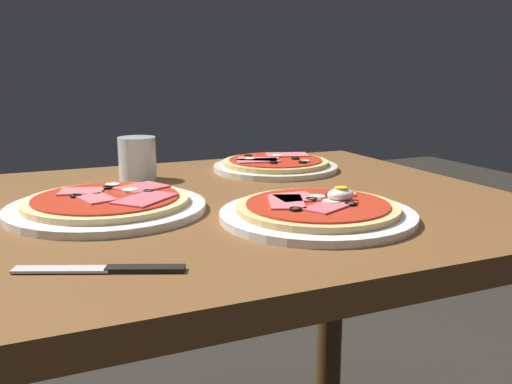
{
  "coord_description": "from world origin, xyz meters",
  "views": [
    {
      "loc": [
        -0.27,
        -0.91,
        0.98
      ],
      "look_at": [
        0.1,
        -0.09,
        0.78
      ],
      "focal_mm": 40.13,
      "sensor_mm": 36.0,
      "label": 1
    }
  ],
  "objects_px": {
    "pizza_foreground": "(318,211)",
    "water_glass_near": "(137,161)",
    "knife": "(112,269)",
    "dining_table": "(185,271)",
    "pizza_across_right": "(107,204)",
    "pizza_across_left": "(275,165)"
  },
  "relations": [
    {
      "from": "dining_table",
      "to": "pizza_across_right",
      "type": "relative_size",
      "value": 3.66
    },
    {
      "from": "pizza_across_left",
      "to": "water_glass_near",
      "type": "relative_size",
      "value": 3.15
    },
    {
      "from": "dining_table",
      "to": "pizza_across_left",
      "type": "height_order",
      "value": "pizza_across_left"
    },
    {
      "from": "pizza_across_right",
      "to": "water_glass_near",
      "type": "bearing_deg",
      "value": 66.68
    },
    {
      "from": "dining_table",
      "to": "water_glass_near",
      "type": "relative_size",
      "value": 13.19
    },
    {
      "from": "pizza_foreground",
      "to": "pizza_across_left",
      "type": "height_order",
      "value": "pizza_foreground"
    },
    {
      "from": "pizza_across_right",
      "to": "water_glass_near",
      "type": "xyz_separation_m",
      "value": [
        0.1,
        0.24,
        0.03
      ]
    },
    {
      "from": "dining_table",
      "to": "knife",
      "type": "distance_m",
      "value": 0.35
    },
    {
      "from": "pizza_across_left",
      "to": "knife",
      "type": "relative_size",
      "value": 1.48
    },
    {
      "from": "knife",
      "to": "pizza_across_right",
      "type": "bearing_deg",
      "value": 81.31
    },
    {
      "from": "pizza_across_right",
      "to": "knife",
      "type": "bearing_deg",
      "value": -98.69
    },
    {
      "from": "pizza_across_left",
      "to": "knife",
      "type": "xyz_separation_m",
      "value": [
        -0.45,
        -0.5,
        -0.01
      ]
    },
    {
      "from": "dining_table",
      "to": "pizza_across_left",
      "type": "bearing_deg",
      "value": 38.64
    },
    {
      "from": "dining_table",
      "to": "pizza_across_left",
      "type": "xyz_separation_m",
      "value": [
        0.28,
        0.22,
        0.13
      ]
    },
    {
      "from": "pizza_across_right",
      "to": "pizza_across_left",
      "type": "bearing_deg",
      "value": 28.76
    },
    {
      "from": "pizza_across_right",
      "to": "knife",
      "type": "relative_size",
      "value": 1.69
    },
    {
      "from": "pizza_across_left",
      "to": "pizza_across_right",
      "type": "height_order",
      "value": "same"
    },
    {
      "from": "dining_table",
      "to": "water_glass_near",
      "type": "distance_m",
      "value": 0.29
    },
    {
      "from": "knife",
      "to": "dining_table",
      "type": "bearing_deg",
      "value": 58.81
    },
    {
      "from": "water_glass_near",
      "to": "knife",
      "type": "bearing_deg",
      "value": -105.66
    },
    {
      "from": "pizza_across_left",
      "to": "water_glass_near",
      "type": "bearing_deg",
      "value": 177.28
    },
    {
      "from": "pizza_foreground",
      "to": "water_glass_near",
      "type": "height_order",
      "value": "water_glass_near"
    }
  ]
}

